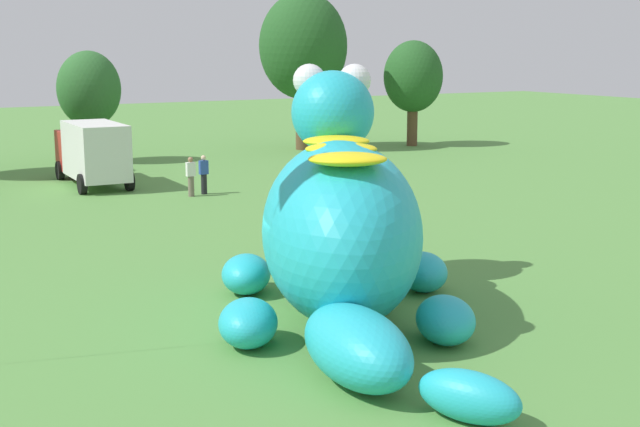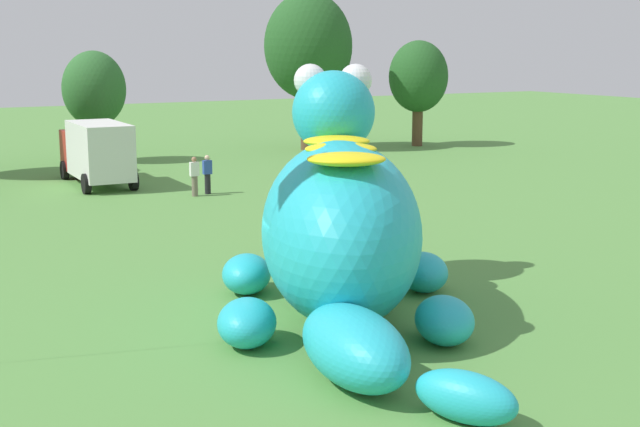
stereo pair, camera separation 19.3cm
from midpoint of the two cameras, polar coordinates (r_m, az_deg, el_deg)
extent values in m
plane|color=#568E42|center=(20.71, -1.02, -6.91)|extent=(160.00, 160.00, 0.00)
ellipsoid|color=#23B2C6|center=(20.41, 1.63, -1.10)|extent=(6.65, 8.31, 4.18)
ellipsoid|color=#23B2C6|center=(23.18, 1.13, 6.67)|extent=(3.06, 3.16, 2.21)
sphere|color=white|center=(23.44, -0.41, 8.75)|extent=(0.88, 0.88, 0.88)
sphere|color=white|center=(23.51, 2.59, 8.74)|extent=(0.88, 0.88, 0.88)
ellipsoid|color=yellow|center=(21.76, 1.36, 4.77)|extent=(2.09, 1.94, 0.28)
ellipsoid|color=yellow|center=(20.10, 1.66, 4.27)|extent=(2.09, 1.94, 0.28)
ellipsoid|color=yellow|center=(18.26, 2.05, 3.60)|extent=(2.09, 1.94, 0.28)
ellipsoid|color=#23B2C6|center=(22.74, -4.61, -3.98)|extent=(1.94, 2.17, 1.02)
ellipsoid|color=#23B2C6|center=(23.01, 7.05, -3.84)|extent=(1.94, 2.17, 1.02)
ellipsoid|color=#23B2C6|center=(18.81, -4.53, -7.16)|extent=(1.94, 2.17, 1.02)
ellipsoid|color=#23B2C6|center=(19.12, 8.47, -6.95)|extent=(1.94, 2.17, 1.02)
ellipsoid|color=#23B2C6|center=(16.67, 2.60, -8.74)|extent=(2.04, 3.51, 1.46)
ellipsoid|color=#23B2C6|center=(15.36, 9.90, -11.79)|extent=(1.62, 2.11, 0.89)
cube|color=#B2231E|center=(44.05, -15.11, 4.08)|extent=(2.04, 1.84, 1.90)
cube|color=silver|center=(40.91, -14.14, 4.05)|extent=(2.19, 4.64, 2.50)
cylinder|color=black|center=(43.96, -16.32, 2.75)|extent=(0.30, 0.91, 0.90)
cylinder|color=black|center=(44.39, -13.79, 2.95)|extent=(0.30, 0.91, 0.90)
cylinder|color=black|center=(39.29, -14.98, 1.90)|extent=(0.30, 0.91, 0.90)
cylinder|color=black|center=(39.79, -12.03, 2.14)|extent=(0.30, 0.91, 0.90)
cylinder|color=brown|center=(49.97, -14.36, 4.51)|extent=(0.62, 0.62, 2.17)
ellipsoid|color=#2D662D|center=(49.75, -14.52, 7.94)|extent=(3.47, 3.47, 4.16)
cylinder|color=brown|center=(54.59, -0.67, 6.02)|extent=(0.97, 0.97, 3.41)
ellipsoid|color=#235623|center=(54.40, -0.68, 10.96)|extent=(5.45, 5.45, 6.54)
cylinder|color=brown|center=(57.00, 6.51, 5.64)|extent=(0.68, 0.68, 2.38)
ellipsoid|color=#235623|center=(56.80, 6.59, 8.94)|extent=(3.82, 3.82, 4.58)
cylinder|color=#726656|center=(37.75, -8.09, 1.80)|extent=(0.26, 0.26, 0.88)
cube|color=white|center=(37.65, -8.12, 2.91)|extent=(0.38, 0.22, 0.60)
sphere|color=#9E7051|center=(37.59, -8.14, 3.54)|extent=(0.22, 0.22, 0.22)
cylinder|color=#2D334C|center=(27.56, 3.64, -1.48)|extent=(0.26, 0.26, 0.88)
cube|color=#338C4C|center=(27.41, 3.66, 0.04)|extent=(0.38, 0.22, 0.60)
sphere|color=brown|center=(27.34, 3.67, 0.90)|extent=(0.22, 0.22, 0.22)
cylinder|color=black|center=(38.26, -7.25, 1.94)|extent=(0.26, 0.26, 0.88)
cube|color=#2D4CA5|center=(38.15, -7.28, 3.04)|extent=(0.38, 0.22, 0.60)
sphere|color=beige|center=(38.10, -7.29, 3.66)|extent=(0.22, 0.22, 0.22)
cylinder|color=#726656|center=(29.06, -1.11, -0.81)|extent=(0.26, 0.26, 0.88)
cube|color=gold|center=(28.92, -1.12, 0.62)|extent=(0.38, 0.22, 0.60)
sphere|color=brown|center=(28.84, -1.12, 1.44)|extent=(0.22, 0.22, 0.22)
camera|label=1|loc=(0.10, -89.74, 0.05)|focal=48.68mm
camera|label=2|loc=(0.10, 90.26, -0.05)|focal=48.68mm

